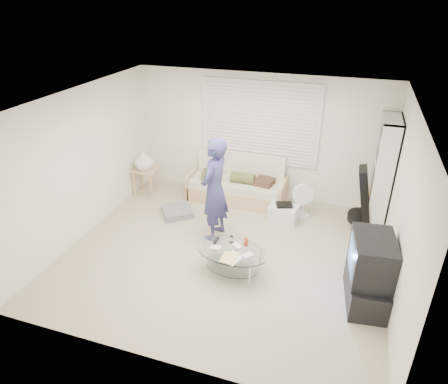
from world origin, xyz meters
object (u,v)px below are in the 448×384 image
(futon_sofa, at_px, (237,185))
(coffee_table, at_px, (231,254))
(tv_unit, at_px, (369,272))
(bookshelf, at_px, (382,174))

(futon_sofa, distance_m, coffee_table, 2.38)
(futon_sofa, distance_m, tv_unit, 3.44)
(bookshelf, relative_size, coffee_table, 1.67)
(bookshelf, bearing_deg, futon_sofa, 177.61)
(coffee_table, bearing_deg, tv_unit, -0.49)
(tv_unit, height_order, coffee_table, tv_unit)
(bookshelf, height_order, tv_unit, bookshelf)
(tv_unit, bearing_deg, futon_sofa, 137.35)
(bookshelf, relative_size, tv_unit, 1.96)
(futon_sofa, relative_size, bookshelf, 0.97)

